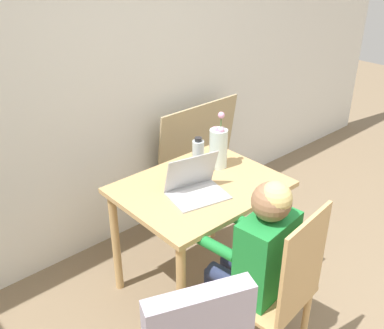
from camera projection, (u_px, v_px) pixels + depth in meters
The scene contains 8 objects.
wall_back at pixel (99, 71), 2.81m from camera, with size 6.40×0.05×2.50m.
dining_table at pixel (200, 201), 2.64m from camera, with size 0.92×0.71×0.73m.
chair_occupied at pixel (276, 291), 2.17m from camera, with size 0.45×0.45×0.97m.
person_seated at pixel (258, 250), 2.15m from camera, with size 0.36×0.45×1.07m.
laptop at pixel (195, 186), 2.47m from camera, with size 0.35×0.29×0.23m.
flower_vase at pixel (218, 147), 2.73m from camera, with size 0.11×0.11×0.35m.
water_bottle at pixel (198, 156), 2.67m from camera, with size 0.07×0.07×0.23m.
cardboard_panel at pixel (195, 157), 3.52m from camera, with size 0.74×0.14×0.91m.
Camera 1 is at (-1.40, -0.23, 2.04)m, focal length 42.00 mm.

